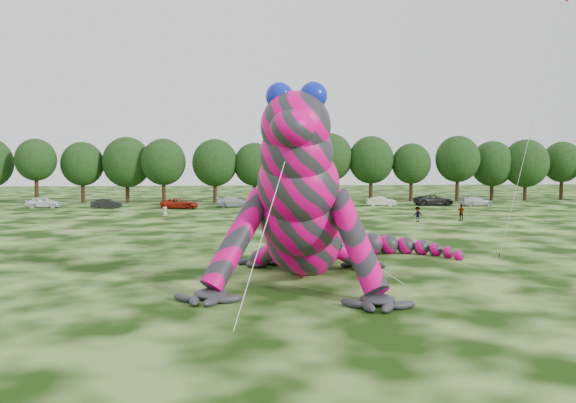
% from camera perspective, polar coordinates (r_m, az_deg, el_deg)
% --- Properties ---
extents(ground, '(240.00, 240.00, 0.00)m').
position_cam_1_polar(ground, '(28.38, 8.94, -8.30)').
color(ground, '#16330A').
rests_on(ground, ground).
extents(inflatable_gecko, '(20.17, 22.46, 9.65)m').
position_cam_1_polar(inflatable_gecko, '(30.03, 1.91, 1.72)').
color(inflatable_gecko, '#DF006B').
rests_on(inflatable_gecko, ground).
extents(flying_kite, '(3.10, 3.13, 16.76)m').
position_cam_1_polar(flying_kite, '(37.90, 25.95, 17.05)').
color(flying_kite, '#B71633').
rests_on(flying_kite, ground).
extents(tree_3, '(5.81, 5.23, 9.44)m').
position_cam_1_polar(tree_3, '(88.79, -24.22, 2.81)').
color(tree_3, black).
rests_on(tree_3, ground).
extents(tree_4, '(6.22, 5.60, 9.06)m').
position_cam_1_polar(tree_4, '(88.59, -20.14, 2.79)').
color(tree_4, black).
rests_on(tree_4, ground).
extents(tree_5, '(7.16, 6.44, 9.80)m').
position_cam_1_polar(tree_5, '(86.86, -16.04, 3.10)').
color(tree_5, black).
rests_on(tree_5, ground).
extents(tree_6, '(6.52, 5.86, 9.49)m').
position_cam_1_polar(tree_6, '(84.26, -12.53, 3.04)').
color(tree_6, black).
rests_on(tree_6, ground).
extents(tree_7, '(6.68, 6.01, 9.48)m').
position_cam_1_polar(tree_7, '(83.75, -7.43, 3.09)').
color(tree_7, black).
rests_on(tree_7, ground).
extents(tree_8, '(6.14, 5.53, 8.94)m').
position_cam_1_polar(tree_8, '(83.92, -3.42, 2.94)').
color(tree_8, black).
rests_on(tree_8, ground).
extents(tree_9, '(5.27, 4.74, 8.68)m').
position_cam_1_polar(tree_9, '(84.61, 0.16, 2.86)').
color(tree_9, black).
rests_on(tree_9, ground).
extents(tree_10, '(7.09, 6.38, 10.50)m').
position_cam_1_polar(tree_10, '(86.64, 4.26, 3.48)').
color(tree_10, black).
rests_on(tree_10, ground).
extents(tree_11, '(7.01, 6.31, 10.07)m').
position_cam_1_polar(tree_11, '(87.54, 8.44, 3.31)').
color(tree_11, black).
rests_on(tree_11, ground).
extents(tree_12, '(5.99, 5.39, 8.97)m').
position_cam_1_polar(tree_12, '(88.79, 12.41, 2.92)').
color(tree_12, black).
rests_on(tree_12, ground).
extents(tree_13, '(6.83, 6.15, 10.13)m').
position_cam_1_polar(tree_13, '(90.61, 16.84, 3.22)').
color(tree_13, black).
rests_on(tree_13, ground).
extents(tree_14, '(6.82, 6.14, 9.40)m').
position_cam_1_polar(tree_14, '(94.62, 20.03, 2.96)').
color(tree_14, black).
rests_on(tree_14, ground).
extents(tree_15, '(7.17, 6.45, 9.63)m').
position_cam_1_polar(tree_15, '(96.02, 22.99, 2.96)').
color(tree_15, black).
rests_on(tree_15, ground).
extents(tree_16, '(6.26, 5.63, 9.37)m').
position_cam_1_polar(tree_16, '(100.86, 26.05, 2.84)').
color(tree_16, black).
rests_on(tree_16, ground).
extents(car_0, '(4.41, 1.82, 1.50)m').
position_cam_1_polar(car_0, '(80.88, -23.59, -0.07)').
color(car_0, white).
rests_on(car_0, ground).
extents(car_1, '(3.98, 1.63, 1.28)m').
position_cam_1_polar(car_1, '(77.22, -17.95, -0.19)').
color(car_1, black).
rests_on(car_1, ground).
extents(car_2, '(4.99, 2.45, 1.36)m').
position_cam_1_polar(car_2, '(74.27, -10.94, -0.20)').
color(car_2, maroon).
rests_on(car_2, ground).
extents(car_3, '(4.99, 2.21, 1.43)m').
position_cam_1_polar(car_3, '(75.85, -5.50, -0.03)').
color(car_3, '#AEB5B9').
rests_on(car_3, ground).
extents(car_4, '(4.59, 2.49, 1.48)m').
position_cam_1_polar(car_4, '(76.05, 0.45, 0.02)').
color(car_4, '#0E1745').
rests_on(car_4, ground).
extents(car_5, '(4.11, 1.79, 1.31)m').
position_cam_1_polar(car_5, '(78.49, 9.45, 0.03)').
color(car_5, beige).
rests_on(car_5, ground).
extents(car_6, '(5.55, 2.74, 1.51)m').
position_cam_1_polar(car_6, '(81.12, 14.59, 0.15)').
color(car_6, black).
rests_on(car_6, ground).
extents(car_7, '(4.81, 2.45, 1.34)m').
position_cam_1_polar(car_7, '(81.40, 18.58, 0.02)').
color(car_7, silver).
rests_on(car_7, ground).
extents(spectator_3, '(0.94, 1.02, 1.67)m').
position_cam_1_polar(spectator_3, '(60.52, 17.16, -1.09)').
color(spectator_3, gray).
rests_on(spectator_3, ground).
extents(spectator_4, '(0.88, 0.90, 1.56)m').
position_cam_1_polar(spectator_4, '(63.23, -12.40, -0.85)').
color(spectator_4, gray).
rests_on(spectator_4, ground).
extents(spectator_1, '(1.06, 0.97, 1.77)m').
position_cam_1_polar(spectator_1, '(49.62, -1.19, -1.94)').
color(spectator_1, gray).
rests_on(spectator_1, ground).
extents(spectator_2, '(1.12, 0.81, 1.57)m').
position_cam_1_polar(spectator_2, '(57.95, 13.02, -1.29)').
color(spectator_2, gray).
rests_on(spectator_2, ground).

